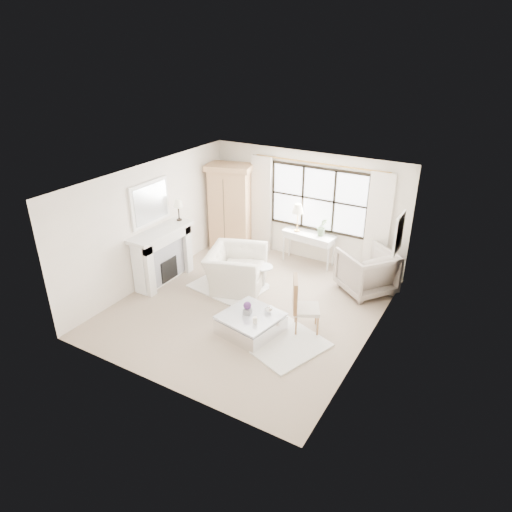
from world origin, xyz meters
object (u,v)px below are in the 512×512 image
(club_armchair, at_px, (236,269))
(coffee_table, at_px, (251,324))
(console_table, at_px, (308,248))
(armoire, at_px, (230,207))

(club_armchair, bearing_deg, coffee_table, -156.71)
(console_table, height_order, club_armchair, club_armchair)
(armoire, height_order, console_table, armoire)
(armoire, relative_size, console_table, 1.67)
(armoire, height_order, club_armchair, armoire)
(armoire, relative_size, coffee_table, 1.92)
(armoire, xyz_separation_m, coffee_table, (2.43, -3.08, -0.96))
(armoire, height_order, coffee_table, armoire)
(armoire, bearing_deg, club_armchair, -68.17)
(console_table, relative_size, club_armchair, 1.00)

